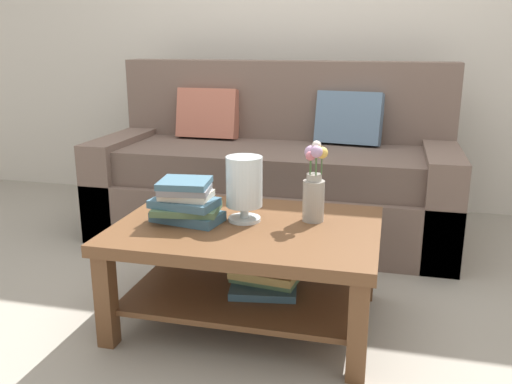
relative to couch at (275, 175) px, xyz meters
The scene contains 7 objects.
ground_plane 0.96m from the couch, 86.71° to the right, with size 10.00×10.00×0.00m, color gray.
back_wall 1.24m from the couch, 86.13° to the left, with size 6.40×0.12×2.70m, color beige.
couch is the anchor object (origin of this frame).
coffee_table 1.18m from the couch, 83.49° to the right, with size 1.10×0.78×0.44m.
book_stack_main 1.22m from the couch, 96.40° to the right, with size 0.32×0.23×0.18m.
glass_hurricane_vase 1.16m from the couch, 84.78° to the right, with size 0.16×0.16×0.28m.
flower_pitcher 1.15m from the couch, 69.80° to the right, with size 0.10×0.10×0.34m.
Camera 1 is at (0.63, -2.37, 1.19)m, focal length 38.12 mm.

